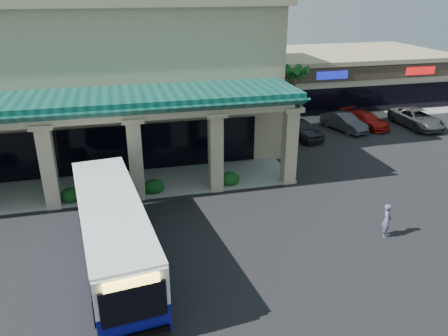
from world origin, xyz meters
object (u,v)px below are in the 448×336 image
object	(u,v)px
car_white	(344,122)
car_gray	(417,118)
car_red	(365,120)
pedestrian	(387,221)
car_silver	(300,129)
transit_bus	(113,234)

from	to	relation	value
car_white	car_gray	xyz separation A→B (m)	(6.45, -0.62, 0.05)
car_white	car_red	world-z (taller)	car_white
pedestrian	car_silver	world-z (taller)	pedestrian
car_silver	transit_bus	bearing A→B (deg)	-150.36
transit_bus	car_gray	distance (m)	28.93
pedestrian	car_silver	xyz separation A→B (m)	(1.87, 14.65, -0.09)
transit_bus	car_white	xyz separation A→B (m)	(18.75, 14.82, -0.79)
pedestrian	car_gray	xyz separation A→B (m)	(12.63, 15.00, -0.10)
car_silver	car_red	size ratio (longest dim) A/B	1.00
transit_bus	car_silver	size ratio (longest dim) A/B	2.39
transit_bus	car_white	bearing A→B (deg)	31.61
pedestrian	car_gray	size ratio (longest dim) A/B	0.32
car_red	car_silver	bearing A→B (deg)	173.64
car_white	car_red	distance (m)	2.20
pedestrian	transit_bus	bearing A→B (deg)	116.83
pedestrian	car_red	xyz separation A→B (m)	(8.35, 15.97, -0.20)
transit_bus	car_silver	world-z (taller)	transit_bus
transit_bus	pedestrian	size ratio (longest dim) A/B	6.26
transit_bus	pedestrian	distance (m)	12.61
car_red	pedestrian	bearing A→B (deg)	-135.47
pedestrian	car_red	size ratio (longest dim) A/B	0.38
car_red	car_gray	size ratio (longest dim) A/B	0.83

